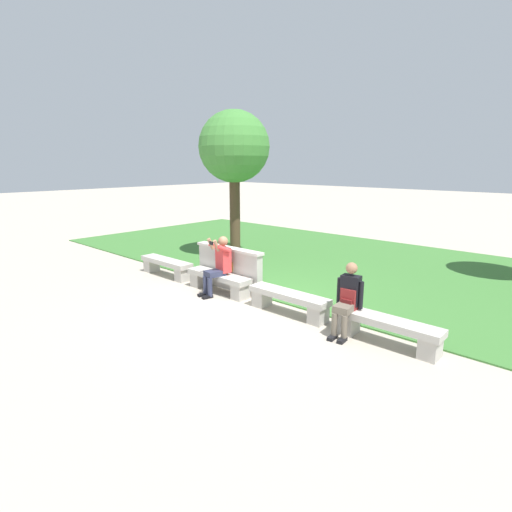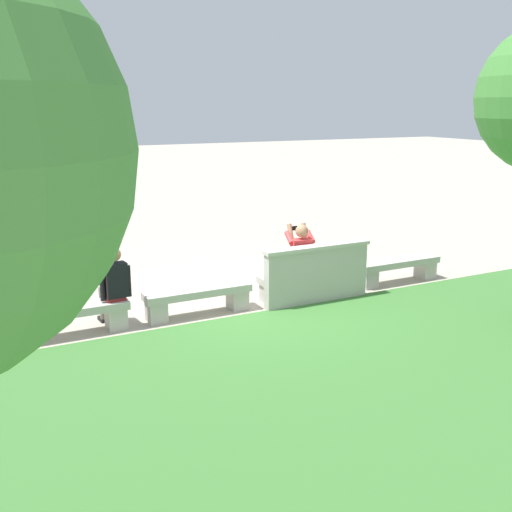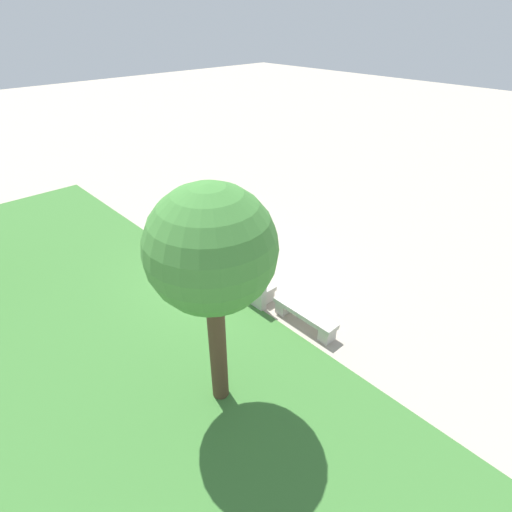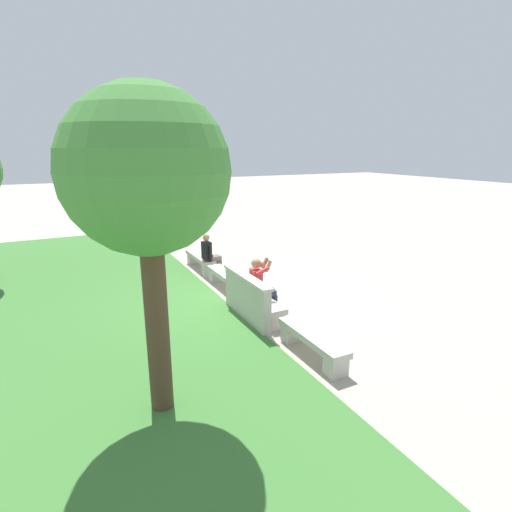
# 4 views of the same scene
# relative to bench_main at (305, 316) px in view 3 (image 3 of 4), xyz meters

# --- Properties ---
(ground_plane) EXTENTS (80.00, 80.00, 0.00)m
(ground_plane) POSITION_rel_bench_main_xyz_m (3.03, 0.00, -0.29)
(ground_plane) COLOR #B2A593
(grass_strip) EXTENTS (19.81, 8.00, 0.03)m
(grass_strip) POSITION_rel_bench_main_xyz_m (3.03, 4.38, -0.28)
(grass_strip) COLOR #3D7533
(grass_strip) RESTS_ON ground
(bench_main) EXTENTS (1.75, 0.40, 0.45)m
(bench_main) POSITION_rel_bench_main_xyz_m (0.00, 0.00, 0.00)
(bench_main) COLOR #B7B2A8
(bench_main) RESTS_ON ground
(bench_near) EXTENTS (1.75, 0.40, 0.45)m
(bench_near) POSITION_rel_bench_main_xyz_m (2.02, 0.00, 0.00)
(bench_near) COLOR #B7B2A8
(bench_near) RESTS_ON ground
(bench_mid) EXTENTS (1.75, 0.40, 0.45)m
(bench_mid) POSITION_rel_bench_main_xyz_m (4.04, 0.00, 0.00)
(bench_mid) COLOR #B7B2A8
(bench_mid) RESTS_ON ground
(bench_far) EXTENTS (1.75, 0.40, 0.45)m
(bench_far) POSITION_rel_bench_main_xyz_m (6.06, 0.00, 0.00)
(bench_far) COLOR #B7B2A8
(bench_far) RESTS_ON ground
(backrest_wall_with_plaque) EXTENTS (1.99, 0.24, 1.01)m
(backrest_wall_with_plaque) POSITION_rel_bench_main_xyz_m (2.02, 0.34, 0.22)
(backrest_wall_with_plaque) COLOR #B7B2A8
(backrest_wall_with_plaque) RESTS_ON ground
(person_photographer) EXTENTS (0.52, 0.77, 1.32)m
(person_photographer) POSITION_rel_bench_main_xyz_m (2.13, -0.08, 0.44)
(person_photographer) COLOR black
(person_photographer) RESTS_ON ground
(person_distant) EXTENTS (0.48, 0.70, 1.26)m
(person_distant) POSITION_rel_bench_main_xyz_m (5.36, -0.07, 0.38)
(person_distant) COLOR black
(person_distant) RESTS_ON ground
(backpack) EXTENTS (0.28, 0.24, 0.43)m
(backpack) POSITION_rel_bench_main_xyz_m (5.36, 0.00, 0.33)
(backpack) COLOR maroon
(backpack) RESTS_ON bench_far
(tree_behind_wall) EXTENTS (2.14, 2.14, 4.45)m
(tree_behind_wall) POSITION_rel_bench_main_xyz_m (-0.23, 2.78, 3.04)
(tree_behind_wall) COLOR #4C3826
(tree_behind_wall) RESTS_ON ground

